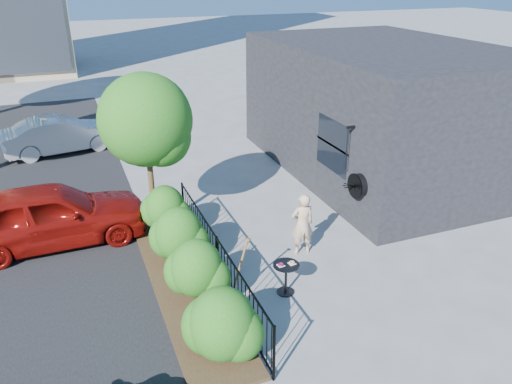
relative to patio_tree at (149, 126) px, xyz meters
name	(u,v)px	position (x,y,z in m)	size (l,w,h in m)	color
ground	(282,267)	(2.24, -2.76, -2.76)	(120.00, 120.00, 0.00)	gray
shop_building	(383,108)	(7.73, 1.74, -0.76)	(6.22, 9.00, 4.00)	black
fence	(217,259)	(0.74, -2.76, -2.20)	(0.05, 6.05, 1.10)	black
planting_bed	(186,287)	(0.04, -2.76, -2.72)	(1.30, 6.00, 0.08)	#382616
shrubs	(188,256)	(0.14, -2.66, -2.06)	(1.10, 5.60, 1.24)	#275C15
patio_tree	(149,126)	(0.00, 0.00, 0.00)	(2.20, 2.20, 3.94)	#3F2B19
cafe_table	(286,273)	(1.91, -3.64, -2.29)	(0.54, 0.54, 0.73)	black
woman	(302,224)	(2.92, -2.32, -2.01)	(0.55, 0.36, 1.50)	tan
shovel	(239,271)	(0.98, -3.39, -2.18)	(0.45, 0.17, 1.33)	brown
car_red	(50,215)	(-2.48, 0.28, -2.01)	(1.79, 4.45, 1.52)	#98120C
car_silver	(61,135)	(-2.04, 7.13, -2.11)	(1.38, 3.97, 1.31)	silver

